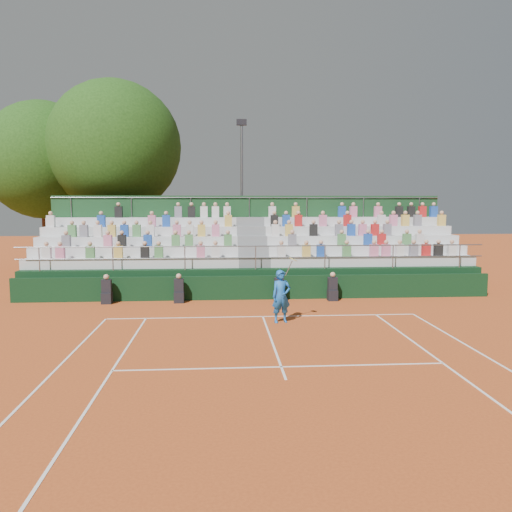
{
  "coord_description": "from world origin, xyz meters",
  "views": [
    {
      "loc": [
        -1.45,
        -17.36,
        4.04
      ],
      "look_at": [
        0.0,
        3.5,
        1.8
      ],
      "focal_mm": 35.0,
      "sensor_mm": 36.0,
      "label": 1
    }
  ],
  "objects": [
    {
      "name": "ground",
      "position": [
        0.0,
        0.0,
        0.0
      ],
      "size": [
        90.0,
        90.0,
        0.0
      ],
      "primitive_type": "plane",
      "color": "#BD501F",
      "rests_on": "ground"
    },
    {
      "name": "court_markings",
      "position": [
        -0.0,
        -11.06,
        0.01
      ],
      "size": [
        11.04,
        23.83,
        0.01
      ],
      "color": "white",
      "rests_on": "ground"
    },
    {
      "name": "tree_west",
      "position": [
        -11.92,
        13.37,
        6.52
      ],
      "size": [
        6.9,
        6.9,
        9.99
      ],
      "color": "#3B2415",
      "rests_on": "ground"
    },
    {
      "name": "floodlight_mast",
      "position": [
        -0.2,
        13.03,
        5.18
      ],
      "size": [
        0.6,
        0.25,
        8.99
      ],
      "color": "gray",
      "rests_on": "ground"
    },
    {
      "name": "courtside_wall",
      "position": [
        0.0,
        3.2,
        0.5
      ],
      "size": [
        20.0,
        0.15,
        1.0
      ],
      "primitive_type": "cube",
      "color": "black",
      "rests_on": "ground"
    },
    {
      "name": "tennis_player",
      "position": [
        0.55,
        -0.89,
        0.9
      ],
      "size": [
        0.89,
        0.55,
        2.22
      ],
      "color": "blue",
      "rests_on": "ground"
    },
    {
      "name": "grandstand",
      "position": [
        0.02,
        6.44,
        1.08
      ],
      "size": [
        20.0,
        5.2,
        4.4
      ],
      "color": "black",
      "rests_on": "ground"
    },
    {
      "name": "line_officials",
      "position": [
        -1.31,
        2.75,
        0.48
      ],
      "size": [
        9.59,
        0.4,
        1.19
      ],
      "color": "black",
      "rests_on": "ground"
    },
    {
      "name": "tree_east",
      "position": [
        -7.51,
        12.13,
        7.19
      ],
      "size": [
        7.54,
        7.54,
        10.98
      ],
      "color": "#3B2415",
      "rests_on": "ground"
    }
  ]
}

